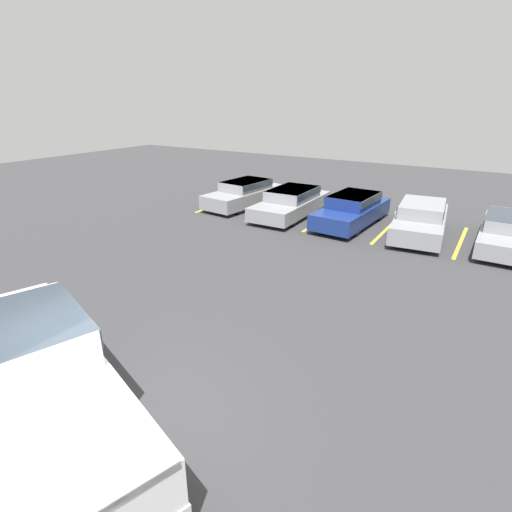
{
  "coord_description": "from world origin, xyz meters",
  "views": [
    {
      "loc": [
        4.56,
        -2.97,
        4.9
      ],
      "look_at": [
        -0.61,
        5.38,
        1.0
      ],
      "focal_mm": 28.0,
      "sensor_mm": 36.0,
      "label": 1
    }
  ],
  "objects_px": {
    "wheel_stop_curb": "(417,216)",
    "pickup_truck": "(27,386)",
    "parked_sedan_c": "(352,209)",
    "parked_sedan_d": "(421,218)",
    "parked_sedan_b": "(292,201)",
    "parked_sedan_e": "(511,231)",
    "parked_sedan_a": "(245,193)"
  },
  "relations": [
    {
      "from": "pickup_truck",
      "to": "parked_sedan_e",
      "type": "xyz_separation_m",
      "value": [
        5.97,
        13.58,
        -0.33
      ]
    },
    {
      "from": "parked_sedan_b",
      "to": "parked_sedan_d",
      "type": "bearing_deg",
      "value": 90.48
    },
    {
      "from": "parked_sedan_c",
      "to": "parked_sedan_e",
      "type": "xyz_separation_m",
      "value": [
        5.6,
        0.25,
        -0.07
      ]
    },
    {
      "from": "parked_sedan_c",
      "to": "parked_sedan_d",
      "type": "height_order",
      "value": "parked_sedan_c"
    },
    {
      "from": "parked_sedan_c",
      "to": "parked_sedan_e",
      "type": "relative_size",
      "value": 0.99
    },
    {
      "from": "wheel_stop_curb",
      "to": "parked_sedan_e",
      "type": "bearing_deg",
      "value": -33.03
    },
    {
      "from": "parked_sedan_d",
      "to": "wheel_stop_curb",
      "type": "distance_m",
      "value": 2.53
    },
    {
      "from": "parked_sedan_e",
      "to": "pickup_truck",
      "type": "bearing_deg",
      "value": -23.11
    },
    {
      "from": "parked_sedan_d",
      "to": "parked_sedan_e",
      "type": "bearing_deg",
      "value": 87.5
    },
    {
      "from": "parked_sedan_b",
      "to": "parked_sedan_e",
      "type": "relative_size",
      "value": 1.04
    },
    {
      "from": "pickup_truck",
      "to": "parked_sedan_a",
      "type": "distance_m",
      "value": 14.49
    },
    {
      "from": "parked_sedan_a",
      "to": "parked_sedan_c",
      "type": "distance_m",
      "value": 5.43
    },
    {
      "from": "pickup_truck",
      "to": "parked_sedan_d",
      "type": "bearing_deg",
      "value": 95.87
    },
    {
      "from": "parked_sedan_d",
      "to": "parked_sedan_e",
      "type": "xyz_separation_m",
      "value": [
        2.94,
        0.17,
        -0.06
      ]
    },
    {
      "from": "parked_sedan_a",
      "to": "parked_sedan_d",
      "type": "distance_m",
      "value": 8.08
    },
    {
      "from": "parked_sedan_a",
      "to": "parked_sedan_d",
      "type": "height_order",
      "value": "parked_sedan_d"
    },
    {
      "from": "wheel_stop_curb",
      "to": "pickup_truck",
      "type": "bearing_deg",
      "value": -99.04
    },
    {
      "from": "parked_sedan_a",
      "to": "parked_sedan_e",
      "type": "relative_size",
      "value": 1.0
    },
    {
      "from": "parked_sedan_e",
      "to": "parked_sedan_b",
      "type": "bearing_deg",
      "value": -87.36
    },
    {
      "from": "pickup_truck",
      "to": "parked_sedan_d",
      "type": "relative_size",
      "value": 1.31
    },
    {
      "from": "parked_sedan_e",
      "to": "wheel_stop_curb",
      "type": "relative_size",
      "value": 2.38
    },
    {
      "from": "pickup_truck",
      "to": "parked_sedan_b",
      "type": "bearing_deg",
      "value": 118.77
    },
    {
      "from": "parked_sedan_c",
      "to": "parked_sedan_d",
      "type": "relative_size",
      "value": 0.98
    },
    {
      "from": "parked_sedan_a",
      "to": "parked_sedan_d",
      "type": "bearing_deg",
      "value": 94.47
    },
    {
      "from": "parked_sedan_e",
      "to": "parked_sedan_c",
      "type": "bearing_deg",
      "value": -86.88
    },
    {
      "from": "pickup_truck",
      "to": "parked_sedan_c",
      "type": "relative_size",
      "value": 1.34
    },
    {
      "from": "parked_sedan_b",
      "to": "wheel_stop_curb",
      "type": "bearing_deg",
      "value": 116.51
    },
    {
      "from": "pickup_truck",
      "to": "parked_sedan_d",
      "type": "height_order",
      "value": "pickup_truck"
    },
    {
      "from": "parked_sedan_b",
      "to": "parked_sedan_d",
      "type": "distance_m",
      "value": 5.41
    },
    {
      "from": "parked_sedan_a",
      "to": "parked_sedan_b",
      "type": "relative_size",
      "value": 0.96
    },
    {
      "from": "pickup_truck",
      "to": "wheel_stop_curb",
      "type": "height_order",
      "value": "pickup_truck"
    },
    {
      "from": "pickup_truck",
      "to": "wheel_stop_curb",
      "type": "bearing_deg",
      "value": 99.54
    }
  ]
}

